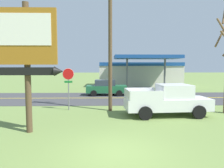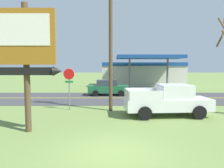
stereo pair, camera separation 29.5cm
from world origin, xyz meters
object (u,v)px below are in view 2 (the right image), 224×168
object	(u,v)px
utility_pole	(110,37)
gas_station	(142,73)
motel_sign	(25,48)
pickup_white_parked_on_lawn	(167,100)
car_green_near_lane	(107,87)
stop_sign	(68,81)

from	to	relation	value
utility_pole	gas_station	xyz separation A→B (m)	(4.69, 17.92, -3.11)
utility_pole	gas_station	bearing A→B (deg)	75.32
motel_sign	pickup_white_parked_on_lawn	xyz separation A→B (m)	(7.42, 3.37, -2.98)
utility_pole	gas_station	distance (m)	18.78
motel_sign	car_green_near_lane	xyz separation A→B (m)	(3.50, 12.67, -3.11)
car_green_near_lane	utility_pole	bearing A→B (deg)	-87.58
gas_station	stop_sign	bearing A→B (deg)	-113.36
gas_station	car_green_near_lane	xyz separation A→B (m)	(-5.02, -10.17, -1.11)
gas_station	pickup_white_parked_on_lawn	world-z (taller)	gas_station
utility_pole	pickup_white_parked_on_lawn	size ratio (longest dim) A/B	1.77
utility_pole	stop_sign	bearing A→B (deg)	174.88
car_green_near_lane	gas_station	bearing A→B (deg)	63.72
gas_station	car_green_near_lane	size ratio (longest dim) A/B	2.86
stop_sign	car_green_near_lane	world-z (taller)	stop_sign
gas_station	pickup_white_parked_on_lawn	distance (m)	19.53
stop_sign	pickup_white_parked_on_lawn	bearing A→B (deg)	-15.54
motel_sign	car_green_near_lane	distance (m)	13.51
utility_pole	pickup_white_parked_on_lawn	bearing A→B (deg)	-23.36
gas_station	pickup_white_parked_on_lawn	bearing A→B (deg)	-93.24
motel_sign	stop_sign	size ratio (longest dim) A/B	2.03
stop_sign	pickup_white_parked_on_lawn	xyz separation A→B (m)	(6.52, -1.81, -1.06)
stop_sign	car_green_near_lane	bearing A→B (deg)	70.81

